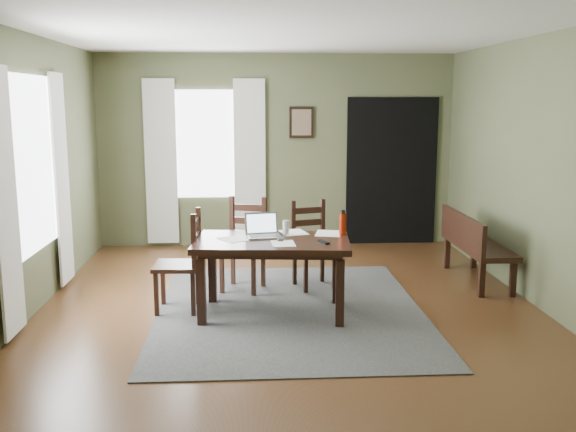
{
  "coord_description": "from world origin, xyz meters",
  "views": [
    {
      "loc": [
        -0.39,
        -6.08,
        2.06
      ],
      "look_at": [
        0.0,
        0.3,
        0.9
      ],
      "focal_mm": 40.0,
      "sensor_mm": 36.0,
      "label": 1
    }
  ],
  "objects": [
    {
      "name": "paper_d",
      "position": [
        0.39,
        0.15,
        0.75
      ],
      "size": [
        0.31,
        0.36,
        0.0
      ],
      "primitive_type": "cube",
      "rotation": [
        0.0,
        0.0,
        -0.22
      ],
      "color": "white",
      "rests_on": "dining_table"
    },
    {
      "name": "dining_table",
      "position": [
        -0.17,
        -0.1,
        0.65
      ],
      "size": [
        1.54,
        1.01,
        0.73
      ],
      "rotation": [
        0.0,
        0.0,
        -0.09
      ],
      "color": "black",
      "rests_on": "rug"
    },
    {
      "name": "paper_a",
      "position": [
        -0.55,
        -0.07,
        0.75
      ],
      "size": [
        0.33,
        0.35,
        0.0
      ],
      "primitive_type": "cube",
      "rotation": [
        0.0,
        0.0,
        0.57
      ],
      "color": "white",
      "rests_on": "dining_table"
    },
    {
      "name": "window_left",
      "position": [
        -2.47,
        0.2,
        1.45
      ],
      "size": [
        0.01,
        1.3,
        1.7
      ],
      "color": "white",
      "rests_on": "ground"
    },
    {
      "name": "chair_back_right",
      "position": [
        0.3,
        0.82,
        0.47
      ],
      "size": [
        0.52,
        0.52,
        0.95
      ],
      "rotation": [
        0.0,
        0.0,
        0.29
      ],
      "color": "black",
      "rests_on": "rug"
    },
    {
      "name": "rug",
      "position": [
        0.0,
        0.0,
        0.01
      ],
      "size": [
        2.6,
        3.2,
        0.01
      ],
      "color": "#3A3A3A",
      "rests_on": "ground"
    },
    {
      "name": "paper_c",
      "position": [
        0.05,
        0.22,
        0.75
      ],
      "size": [
        0.3,
        0.36,
        0.0
      ],
      "primitive_type": "cube",
      "rotation": [
        0.0,
        0.0,
        0.26
      ],
      "color": "white",
      "rests_on": "dining_table"
    },
    {
      "name": "chair_back_left",
      "position": [
        -0.45,
        0.76,
        0.49
      ],
      "size": [
        0.55,
        0.55,
        1.0
      ],
      "rotation": [
        0.0,
        0.0,
        -0.32
      ],
      "color": "black",
      "rests_on": "rug"
    },
    {
      "name": "framed_picture",
      "position": [
        0.35,
        2.97,
        1.75
      ],
      "size": [
        0.34,
        0.03,
        0.44
      ],
      "color": "black",
      "rests_on": "ground"
    },
    {
      "name": "curtain_left_far",
      "position": [
        -2.44,
        1.02,
        1.2
      ],
      "size": [
        0.03,
        0.48,
        2.3
      ],
      "color": "silver",
      "rests_on": "ground"
    },
    {
      "name": "chair_end",
      "position": [
        -1.05,
        0.06,
        0.49
      ],
      "size": [
        0.46,
        0.46,
        1.0
      ],
      "rotation": [
        0.0,
        0.0,
        -1.62
      ],
      "color": "black",
      "rests_on": "rug"
    },
    {
      "name": "drinking_glass",
      "position": [
        -0.03,
        0.12,
        0.82
      ],
      "size": [
        0.07,
        0.07,
        0.14
      ],
      "primitive_type": "cylinder",
      "rotation": [
        0.0,
        0.0,
        0.12
      ],
      "color": "silver",
      "rests_on": "dining_table"
    },
    {
      "name": "laptop",
      "position": [
        -0.26,
        0.06,
        0.8
      ],
      "size": [
        0.37,
        0.31,
        0.23
      ],
      "rotation": [
        0.0,
        0.0,
        0.17
      ],
      "color": "#B7B7BC",
      "rests_on": "dining_table"
    },
    {
      "name": "doorway_back",
      "position": [
        1.65,
        2.97,
        1.05
      ],
      "size": [
        1.3,
        0.03,
        2.1
      ],
      "color": "black",
      "rests_on": "ground"
    },
    {
      "name": "bench",
      "position": [
        2.15,
        0.91,
        0.47
      ],
      "size": [
        0.45,
        1.39,
        0.79
      ],
      "rotation": [
        0.0,
        0.0,
        1.57
      ],
      "color": "black",
      "rests_on": "ground"
    },
    {
      "name": "curtain_back_right",
      "position": [
        -0.38,
        2.94,
        1.2
      ],
      "size": [
        0.44,
        0.03,
        2.3
      ],
      "color": "silver",
      "rests_on": "ground"
    },
    {
      "name": "tv_remote",
      "position": [
        0.3,
        -0.27,
        0.75
      ],
      "size": [
        0.1,
        0.17,
        0.02
      ],
      "primitive_type": "cube",
      "rotation": [
        0.0,
        0.0,
        0.38
      ],
      "color": "black",
      "rests_on": "dining_table"
    },
    {
      "name": "room_shell",
      "position": [
        0.0,
        0.0,
        1.8
      ],
      "size": [
        5.02,
        6.02,
        2.71
      ],
      "color": "#535A3B",
      "rests_on": "ground"
    },
    {
      "name": "computer_mouse",
      "position": [
        -0.1,
        -0.15,
        0.76
      ],
      "size": [
        0.06,
        0.1,
        0.03
      ],
      "primitive_type": "cube",
      "rotation": [
        0.0,
        0.0,
        0.06
      ],
      "color": "#3F3F42",
      "rests_on": "dining_table"
    },
    {
      "name": "window_back",
      "position": [
        -1.0,
        2.97,
        1.45
      ],
      "size": [
        1.0,
        0.01,
        1.5
      ],
      "color": "white",
      "rests_on": "ground"
    },
    {
      "name": "curtain_left_near",
      "position": [
        -2.44,
        -0.62,
        1.2
      ],
      "size": [
        0.03,
        0.48,
        2.3
      ],
      "color": "silver",
      "rests_on": "ground"
    },
    {
      "name": "curtain_back_left",
      "position": [
        -1.62,
        2.94,
        1.2
      ],
      "size": [
        0.44,
        0.03,
        2.3
      ],
      "color": "silver",
      "rests_on": "ground"
    },
    {
      "name": "water_bottle",
      "position": [
        0.53,
        0.08,
        0.86
      ],
      "size": [
        0.07,
        0.07,
        0.25
      ],
      "rotation": [
        0.0,
        0.0,
        -0.0
      ],
      "color": "#A9250D",
      "rests_on": "dining_table"
    },
    {
      "name": "ground",
      "position": [
        0.0,
        0.0,
        -0.01
      ],
      "size": [
        5.0,
        6.0,
        0.01
      ],
      "color": "#492C16"
    },
    {
      "name": "paper_e",
      "position": [
        -0.08,
        -0.28,
        0.75
      ],
      "size": [
        0.22,
        0.29,
        0.0
      ],
      "primitive_type": "cube",
      "rotation": [
        0.0,
        0.0,
        0.05
      ],
      "color": "white",
      "rests_on": "dining_table"
    }
  ]
}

